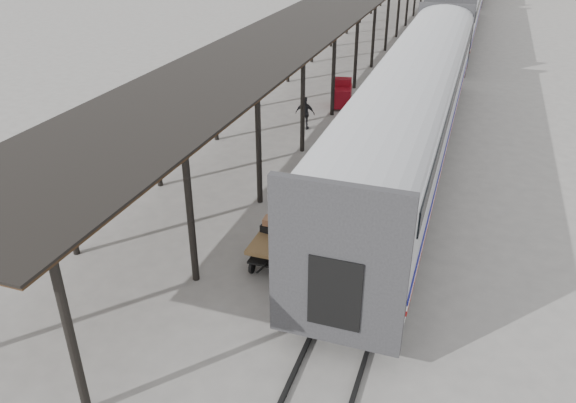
{
  "coord_description": "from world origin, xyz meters",
  "views": [
    {
      "loc": [
        5.43,
        -13.6,
        9.52
      ],
      "look_at": [
        0.64,
        0.32,
        1.7
      ],
      "focal_mm": 35.0,
      "sensor_mm": 36.0,
      "label": 1
    }
  ],
  "objects_px": {
    "baggage_cart": "(279,240)",
    "pedestrian": "(305,113)",
    "porter": "(280,218)",
    "luggage_tug": "(342,95)"
  },
  "relations": [
    {
      "from": "luggage_tug",
      "to": "pedestrian",
      "type": "relative_size",
      "value": 1.1
    },
    {
      "from": "porter",
      "to": "pedestrian",
      "type": "xyz_separation_m",
      "value": [
        -2.84,
        11.47,
        -1.02
      ]
    },
    {
      "from": "baggage_cart",
      "to": "pedestrian",
      "type": "bearing_deg",
      "value": 103.59
    },
    {
      "from": "pedestrian",
      "to": "luggage_tug",
      "type": "bearing_deg",
      "value": -103.63
    },
    {
      "from": "baggage_cart",
      "to": "porter",
      "type": "distance_m",
      "value": 1.35
    },
    {
      "from": "luggage_tug",
      "to": "porter",
      "type": "relative_size",
      "value": 0.92
    },
    {
      "from": "luggage_tug",
      "to": "porter",
      "type": "distance_m",
      "value": 15.52
    },
    {
      "from": "baggage_cart",
      "to": "pedestrian",
      "type": "distance_m",
      "value": 11.13
    },
    {
      "from": "baggage_cart",
      "to": "luggage_tug",
      "type": "bearing_deg",
      "value": 97.02
    },
    {
      "from": "luggage_tug",
      "to": "pedestrian",
      "type": "height_order",
      "value": "pedestrian"
    }
  ]
}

